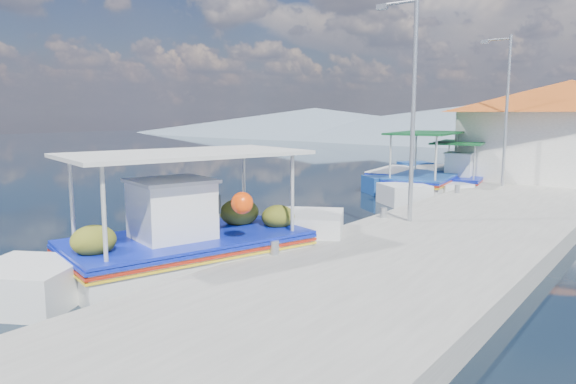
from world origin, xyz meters
The scene contains 10 objects.
ground centered at (0.00, 0.00, 0.00)m, with size 160.00×160.00×0.00m, color black.
quay centered at (5.90, 6.00, 0.25)m, with size 5.00×44.00×0.50m, color #A7A59C.
bollards centered at (3.80, 5.25, 0.65)m, with size 0.20×17.20×0.30m.
main_caique centered at (2.13, -3.84, 0.57)m, with size 4.21×8.57×2.94m.
caique_green_canopy centered at (1.67, 10.10, 0.44)m, with size 2.99×7.83×2.95m.
caique_blue_hull centered at (-0.27, 11.86, 0.34)m, with size 2.62×6.92×1.24m.
caique_far centered at (2.48, 12.12, 0.45)m, with size 2.86×6.85×2.44m.
harbor_building centered at (6.20, 15.00, 2.78)m, with size 10.49×10.49×4.40m.
lamp_post_near centered at (4.51, 2.00, 3.85)m, with size 1.21×0.14×6.00m.
lamp_post_far centered at (4.51, 11.00, 3.85)m, with size 1.21×0.14×6.00m.
Camera 1 is at (10.64, -11.66, 3.45)m, focal length 33.60 mm.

